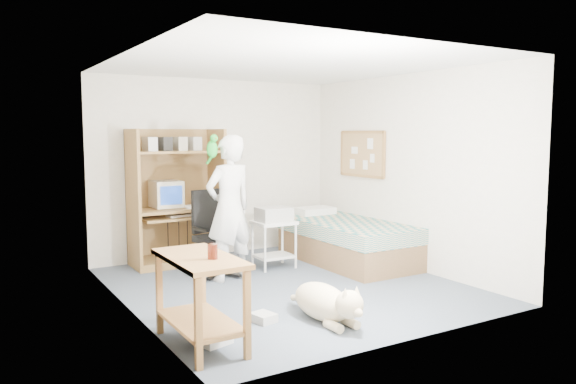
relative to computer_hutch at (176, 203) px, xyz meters
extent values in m
plane|color=#434C5C|center=(0.70, -1.74, -0.82)|extent=(4.00, 4.00, 0.00)
cube|color=beige|center=(0.70, 0.26, 0.43)|extent=(3.60, 0.02, 2.50)
cube|color=beige|center=(2.50, -1.74, 0.43)|extent=(0.02, 4.00, 2.50)
cube|color=beige|center=(-1.10, -1.74, 0.43)|extent=(0.02, 4.00, 2.50)
cube|color=white|center=(0.70, -1.74, 1.68)|extent=(3.60, 4.00, 0.02)
cube|color=brown|center=(-0.58, -0.04, 0.08)|extent=(0.04, 0.60, 1.80)
cube|color=brown|center=(0.58, -0.04, 0.08)|extent=(0.04, 0.60, 1.80)
cube|color=brown|center=(0.00, 0.25, 0.08)|extent=(1.20, 0.02, 1.80)
cube|color=brown|center=(0.00, -0.04, -0.08)|extent=(1.12, 0.60, 0.04)
cube|color=brown|center=(0.00, -0.12, -0.18)|extent=(1.00, 0.50, 0.03)
cube|color=brown|center=(0.00, -0.04, 0.68)|extent=(1.12, 0.55, 0.03)
cube|color=brown|center=(0.00, -0.04, -0.77)|extent=(1.12, 0.60, 0.10)
cube|color=brown|center=(2.00, -1.14, -0.64)|extent=(1.00, 2.00, 0.36)
cube|color=#2C7776|center=(2.00, -1.14, -0.36)|extent=(1.02, 2.02, 0.20)
cube|color=white|center=(2.00, -0.34, -0.22)|extent=(0.55, 0.35, 0.12)
cube|color=olive|center=(-0.85, -2.94, -0.09)|extent=(0.50, 1.00, 0.04)
cube|color=olive|center=(-1.05, -3.39, -0.47)|extent=(0.05, 0.05, 0.70)
cube|color=olive|center=(-0.65, -3.39, -0.47)|extent=(0.05, 0.05, 0.70)
cube|color=olive|center=(-1.05, -2.49, -0.47)|extent=(0.05, 0.05, 0.70)
cube|color=olive|center=(-0.65, -2.49, -0.47)|extent=(0.05, 0.05, 0.70)
cube|color=olive|center=(-0.85, -2.94, -0.62)|extent=(0.46, 0.92, 0.03)
cube|color=#9A6C45|center=(2.48, -0.84, 0.63)|extent=(0.03, 0.90, 0.60)
cube|color=olive|center=(2.47, -0.84, 0.94)|extent=(0.04, 0.94, 0.04)
cube|color=olive|center=(2.47, -0.84, 0.32)|extent=(0.04, 0.94, 0.04)
cylinder|color=black|center=(0.19, -0.91, -0.78)|extent=(0.58, 0.58, 0.06)
cylinder|color=black|center=(0.19, -0.91, -0.60)|extent=(0.06, 0.06, 0.39)
cube|color=black|center=(0.19, -0.91, -0.36)|extent=(0.53, 0.53, 0.08)
cube|color=black|center=(0.15, -0.69, -0.04)|extent=(0.41, 0.14, 0.54)
cube|color=black|center=(-0.04, -0.96, -0.22)|extent=(0.10, 0.29, 0.04)
cube|color=black|center=(0.43, -0.86, -0.22)|extent=(0.10, 0.29, 0.04)
imported|color=white|center=(0.24, -1.16, 0.04)|extent=(0.70, 0.53, 1.73)
ellipsoid|color=#138322|center=(0.04, -1.14, 0.74)|extent=(0.13, 0.13, 0.20)
sphere|color=#138322|center=(0.05, -1.18, 0.87)|extent=(0.09, 0.09, 0.09)
cone|color=#D95A13|center=(0.06, -1.22, 0.87)|extent=(0.04, 0.05, 0.04)
cylinder|color=#138322|center=(0.03, -1.09, 0.62)|extent=(0.06, 0.14, 0.12)
ellipsoid|color=beige|center=(0.38, -2.90, -0.65)|extent=(0.37, 0.75, 0.34)
sphere|color=beige|center=(0.38, -3.32, -0.57)|extent=(0.25, 0.25, 0.25)
cone|color=beige|center=(0.32, -3.34, -0.45)|extent=(0.07, 0.07, 0.09)
cone|color=beige|center=(0.45, -3.34, -0.45)|extent=(0.07, 0.07, 0.09)
ellipsoid|color=beige|center=(0.38, -3.43, -0.61)|extent=(0.09, 0.14, 0.08)
cylinder|color=beige|center=(0.37, -2.51, -0.72)|extent=(0.07, 0.24, 0.12)
cube|color=silver|center=(0.99, -0.90, -0.23)|extent=(0.51, 0.41, 0.04)
cube|color=silver|center=(0.99, -0.90, -0.67)|extent=(0.47, 0.37, 0.03)
cylinder|color=silver|center=(0.77, -1.08, -0.52)|extent=(0.03, 0.03, 0.59)
cylinder|color=silver|center=(1.22, -1.08, -0.52)|extent=(0.03, 0.03, 0.59)
cylinder|color=silver|center=(0.77, -0.73, -0.52)|extent=(0.03, 0.03, 0.59)
cylinder|color=silver|center=(1.22, -0.73, -0.52)|extent=(0.03, 0.03, 0.59)
cube|color=#A9A8A4|center=(0.99, -0.90, -0.12)|extent=(0.42, 0.32, 0.18)
cube|color=beige|center=(-0.13, 0.01, 0.12)|extent=(0.37, 0.39, 0.35)
cube|color=navy|center=(-0.13, -0.18, 0.12)|extent=(0.29, 0.02, 0.24)
cube|color=beige|center=(0.05, -0.16, -0.15)|extent=(0.47, 0.22, 0.03)
cylinder|color=gold|center=(0.35, -0.09, 0.00)|extent=(0.08, 0.08, 0.12)
cylinder|color=#3E1309|center=(-0.80, -3.09, -0.01)|extent=(0.08, 0.08, 0.12)
cube|color=white|center=(-0.74, -2.97, -0.77)|extent=(0.29, 0.26, 0.10)
cube|color=#B0B0AB|center=(-0.13, -2.69, -0.78)|extent=(0.22, 0.25, 0.08)
camera|label=1|loc=(-2.53, -7.15, 0.92)|focal=35.00mm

